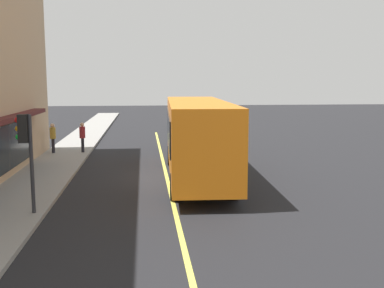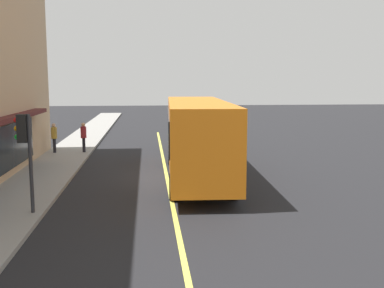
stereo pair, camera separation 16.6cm
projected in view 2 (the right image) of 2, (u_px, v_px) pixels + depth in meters
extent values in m
plane|color=black|center=(167.00, 176.00, 21.05)|extent=(120.00, 120.00, 0.00)
cube|color=gray|center=(42.00, 177.00, 20.50)|extent=(80.00, 2.69, 0.15)
cube|color=#D8D14C|center=(167.00, 176.00, 21.05)|extent=(36.00, 0.16, 0.01)
cube|color=orange|center=(197.00, 135.00, 20.20)|extent=(11.09, 2.95, 3.00)
cube|color=black|center=(191.00, 117.00, 25.54)|extent=(0.21, 2.10, 1.80)
cube|color=black|center=(169.00, 128.00, 19.78)|extent=(8.79, 0.42, 1.32)
cube|color=black|center=(227.00, 128.00, 19.92)|extent=(8.79, 0.42, 1.32)
cube|color=#0CF259|center=(191.00, 101.00, 25.48)|extent=(0.16, 1.90, 0.36)
cube|color=#2D2D33|center=(191.00, 145.00, 25.86)|extent=(0.26, 2.40, 0.40)
cylinder|color=black|center=(171.00, 156.00, 23.82)|extent=(1.01, 0.34, 1.00)
cylinder|color=black|center=(214.00, 155.00, 23.95)|extent=(1.01, 0.34, 1.00)
cylinder|color=black|center=(173.00, 187.00, 16.86)|extent=(1.01, 0.34, 1.00)
cylinder|color=black|center=(234.00, 186.00, 16.99)|extent=(1.01, 0.34, 1.00)
cylinder|color=#2D2D33|center=(31.00, 164.00, 14.58)|extent=(0.12, 0.12, 3.20)
cube|color=black|center=(22.00, 128.00, 14.40)|extent=(0.30, 0.30, 0.90)
sphere|color=red|center=(16.00, 120.00, 14.35)|extent=(0.18, 0.18, 0.18)
sphere|color=orange|center=(17.00, 128.00, 14.39)|extent=(0.18, 0.18, 0.18)
sphere|color=green|center=(17.00, 137.00, 14.42)|extent=(0.18, 0.18, 0.18)
cube|color=maroon|center=(200.00, 139.00, 29.62)|extent=(4.32, 1.84, 0.75)
cube|color=black|center=(201.00, 130.00, 29.38)|extent=(2.42, 1.54, 0.55)
cylinder|color=black|center=(186.00, 141.00, 30.97)|extent=(0.64, 0.23, 0.64)
cylinder|color=black|center=(210.00, 141.00, 31.14)|extent=(0.64, 0.23, 0.64)
cylinder|color=black|center=(190.00, 147.00, 28.17)|extent=(0.64, 0.23, 0.64)
cylinder|color=black|center=(216.00, 146.00, 28.35)|extent=(0.64, 0.23, 0.64)
cylinder|color=black|center=(84.00, 145.00, 27.18)|extent=(0.18, 0.18, 0.86)
cylinder|color=maroon|center=(83.00, 132.00, 27.07)|extent=(0.34, 0.34, 0.68)
sphere|color=tan|center=(83.00, 125.00, 27.00)|extent=(0.24, 0.24, 0.24)
cylinder|color=black|center=(54.00, 146.00, 26.96)|extent=(0.18, 0.18, 0.84)
cylinder|color=#B28C33|center=(54.00, 133.00, 26.86)|extent=(0.34, 0.34, 0.67)
sphere|color=tan|center=(54.00, 125.00, 26.80)|extent=(0.24, 0.24, 0.24)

